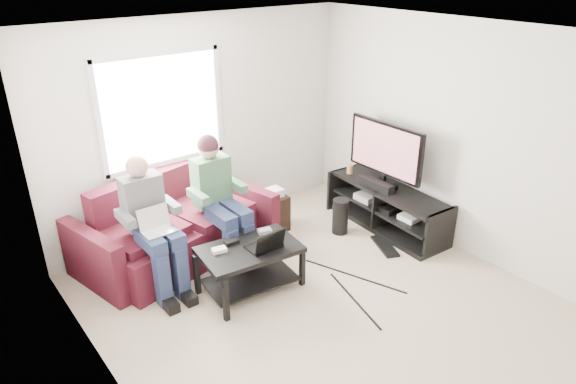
{
  "coord_description": "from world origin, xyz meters",
  "views": [
    {
      "loc": [
        -2.86,
        -3.0,
        3.19
      ],
      "look_at": [
        -0.0,
        0.6,
        1.04
      ],
      "focal_mm": 32.0,
      "sensor_mm": 36.0,
      "label": 1
    }
  ],
  "objects_px": {
    "coffee_table": "(250,258)",
    "tv_stand": "(386,210)",
    "end_table": "(273,211)",
    "sofa": "(174,230)",
    "subwoofer": "(340,216)",
    "tv": "(385,151)"
  },
  "relations": [
    {
      "from": "coffee_table",
      "to": "tv_stand",
      "type": "bearing_deg",
      "value": 0.72
    },
    {
      "from": "sofa",
      "to": "coffee_table",
      "type": "distance_m",
      "value": 1.1
    },
    {
      "from": "tv_stand",
      "to": "end_table",
      "type": "relative_size",
      "value": 3.01
    },
    {
      "from": "tv_stand",
      "to": "sofa",
      "type": "bearing_deg",
      "value": 157.13
    },
    {
      "from": "coffee_table",
      "to": "subwoofer",
      "type": "relative_size",
      "value": 2.37
    },
    {
      "from": "subwoofer",
      "to": "end_table",
      "type": "relative_size",
      "value": 0.8
    },
    {
      "from": "sofa",
      "to": "tv_stand",
      "type": "xyz_separation_m",
      "value": [
        2.42,
        -1.02,
        -0.1
      ]
    },
    {
      "from": "tv",
      "to": "subwoofer",
      "type": "bearing_deg",
      "value": 163.25
    },
    {
      "from": "coffee_table",
      "to": "end_table",
      "type": "xyz_separation_m",
      "value": [
        0.95,
        0.87,
        -0.12
      ]
    },
    {
      "from": "sofa",
      "to": "tv_stand",
      "type": "height_order",
      "value": "sofa"
    },
    {
      "from": "coffee_table",
      "to": "tv",
      "type": "distance_m",
      "value": 2.2
    },
    {
      "from": "tv_stand",
      "to": "coffee_table",
      "type": "bearing_deg",
      "value": -179.28
    },
    {
      "from": "tv",
      "to": "tv_stand",
      "type": "bearing_deg",
      "value": -88.53
    },
    {
      "from": "tv",
      "to": "end_table",
      "type": "xyz_separation_m",
      "value": [
        -1.15,
        0.74,
        -0.76
      ]
    },
    {
      "from": "tv_stand",
      "to": "tv",
      "type": "relative_size",
      "value": 1.54
    },
    {
      "from": "sofa",
      "to": "tv_stand",
      "type": "distance_m",
      "value": 2.63
    },
    {
      "from": "coffee_table",
      "to": "tv",
      "type": "bearing_deg",
      "value": 3.44
    },
    {
      "from": "subwoofer",
      "to": "end_table",
      "type": "distance_m",
      "value": 0.84
    },
    {
      "from": "sofa",
      "to": "tv",
      "type": "xyz_separation_m",
      "value": [
        2.42,
        -0.92,
        0.67
      ]
    },
    {
      "from": "coffee_table",
      "to": "tv",
      "type": "relative_size",
      "value": 0.97
    },
    {
      "from": "subwoofer",
      "to": "sofa",
      "type": "bearing_deg",
      "value": 157.98
    },
    {
      "from": "tv_stand",
      "to": "subwoofer",
      "type": "relative_size",
      "value": 3.76
    }
  ]
}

